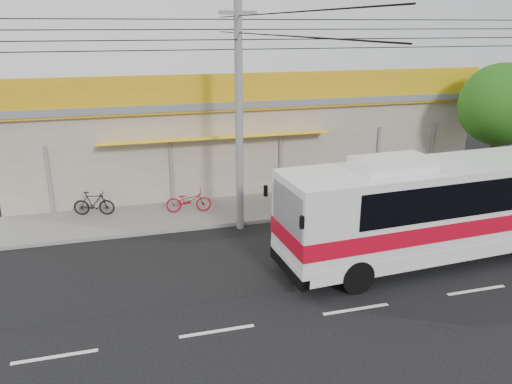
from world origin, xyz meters
TOP-DOWN VIEW (x-y plane):
  - ground at (0.00, 0.00)m, footprint 120.00×120.00m
  - sidewalk at (0.00, 6.00)m, footprint 30.00×3.20m
  - lane_markings at (0.00, -2.50)m, footprint 50.00×0.12m
  - storefront_building at (-0.01, 11.54)m, footprint 22.60×9.20m
  - coach_bus at (4.78, -0.19)m, footprint 12.30×3.34m
  - motorbike_red at (-3.49, 6.13)m, footprint 1.96×0.91m
  - motorbike_dark at (-7.31, 6.80)m, footprint 1.76×0.88m
  - utility_pole at (-1.74, 4.20)m, footprint 34.00×14.00m
  - tree_near at (10.64, 4.97)m, footprint 3.68×3.68m

SIDE VIEW (x-z plane):
  - ground at x=0.00m, z-range 0.00..0.00m
  - lane_markings at x=0.00m, z-range -0.01..0.01m
  - sidewalk at x=0.00m, z-range 0.00..0.15m
  - motorbike_red at x=-3.49m, z-range 0.15..1.14m
  - motorbike_dark at x=-7.31m, z-range 0.15..1.17m
  - coach_bus at x=4.78m, z-range 0.13..3.88m
  - storefront_building at x=-0.01m, z-range -0.55..5.15m
  - tree_near at x=10.64m, z-range 1.08..7.18m
  - utility_pole at x=-1.74m, z-range 2.90..11.85m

